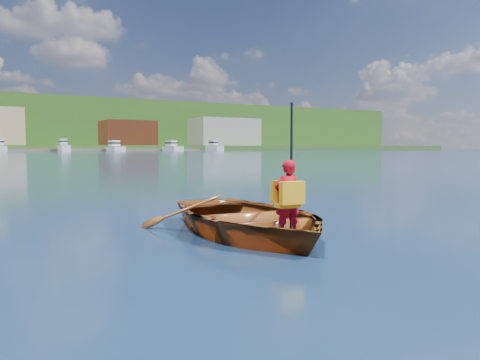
% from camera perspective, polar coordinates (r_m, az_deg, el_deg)
% --- Properties ---
extents(ground, '(600.00, 600.00, 0.00)m').
position_cam_1_polar(ground, '(7.04, -4.17, -6.57)').
color(ground, '#122847').
rests_on(ground, ground).
extents(rowboat, '(2.92, 3.92, 0.78)m').
position_cam_1_polar(rowboat, '(6.99, 0.90, -4.67)').
color(rowboat, maroon).
rests_on(rowboat, ground).
extents(child_paddler, '(0.39, 0.35, 1.79)m').
position_cam_1_polar(child_paddler, '(6.22, 5.81, -2.10)').
color(child_paddler, '#9D0816').
rests_on(child_paddler, ground).
extents(dock, '(159.91, 14.68, 0.80)m').
position_cam_1_polar(dock, '(154.64, -25.27, 3.29)').
color(dock, brown).
rests_on(dock, ground).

